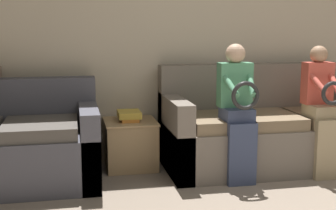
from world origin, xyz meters
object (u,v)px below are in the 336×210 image
couch_main (262,131)px  child_left_seated (238,106)px  child_right_seated (321,105)px  side_shelf (130,143)px  book_stack (129,115)px  couch_side (4,147)px

couch_main → child_left_seated: child_left_seated is taller
child_right_seated → side_shelf: bearing=160.7°
child_right_seated → book_stack: child_right_seated is taller
book_stack → couch_side: bearing=-166.6°
couch_main → child_right_seated: bearing=-44.1°
child_left_seated → side_shelf: child_left_seated is taller
child_left_seated → side_shelf: size_ratio=2.33×
child_right_seated → side_shelf: child_right_seated is taller
book_stack → child_left_seated: bearing=-33.6°
couch_main → child_left_seated: 0.65m
couch_side → child_right_seated: bearing=-6.5°
couch_main → child_right_seated: 0.64m
side_shelf → book_stack: (-0.01, 0.00, 0.28)m
couch_main → couch_side: couch_main is taller
couch_main → child_right_seated: (0.40, -0.39, 0.32)m
child_right_seated → side_shelf: (-1.68, 0.59, -0.42)m
couch_side → child_right_seated: child_right_seated is taller
child_left_seated → side_shelf: 1.14m
couch_main → couch_side: 2.42m
couch_side → book_stack: size_ratio=5.97×
couch_side → child_left_seated: (2.02, -0.32, 0.35)m
couch_side → child_right_seated: size_ratio=1.37×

